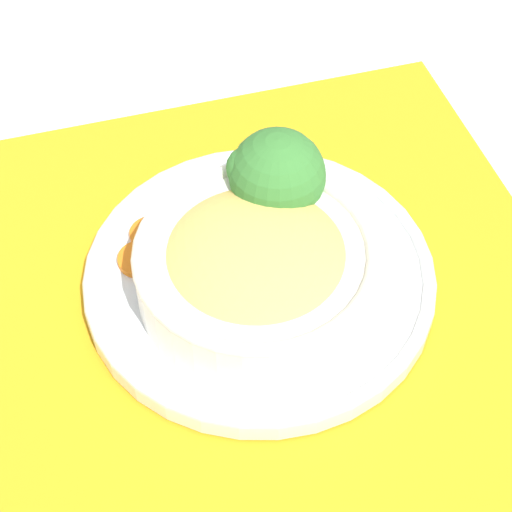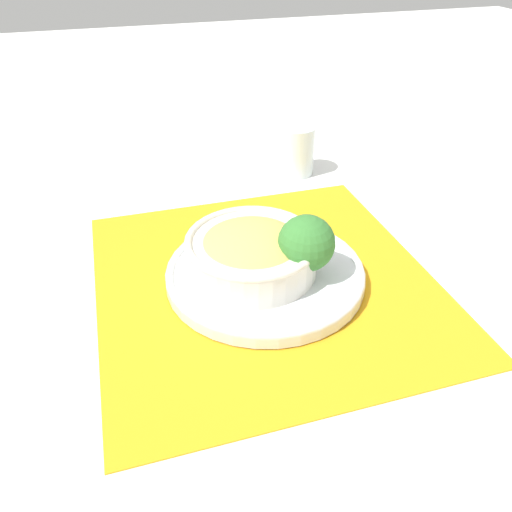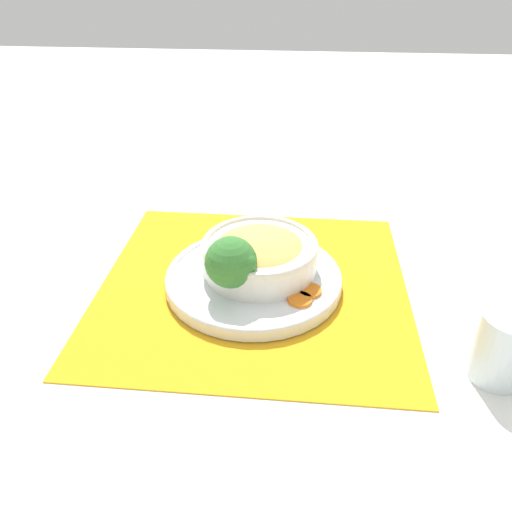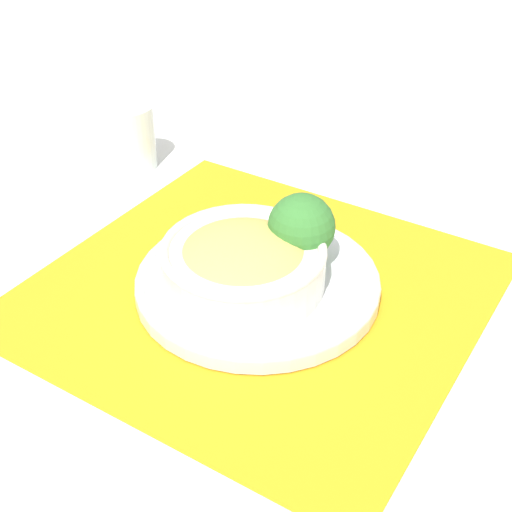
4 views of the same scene
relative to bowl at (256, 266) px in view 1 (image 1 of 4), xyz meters
name	(u,v)px [view 1 (image 1 of 4)]	position (x,y,z in m)	size (l,w,h in m)	color
ground_plane	(259,287)	(0.01, 0.02, -0.05)	(4.00, 4.00, 0.00)	white
placemat	(259,286)	(0.01, 0.02, -0.05)	(0.49, 0.47, 0.00)	orange
plate	(260,275)	(0.01, 0.02, -0.04)	(0.28, 0.28, 0.02)	silver
bowl	(256,266)	(0.00, 0.00, 0.00)	(0.19, 0.19, 0.06)	silver
broccoli_floret	(276,176)	(0.04, 0.07, 0.02)	(0.08, 0.08, 0.09)	#84AD5B
carrot_slice_near	(152,234)	(-0.07, 0.08, -0.03)	(0.04, 0.04, 0.01)	orange
carrot_slice_middle	(140,259)	(-0.08, 0.06, -0.03)	(0.04, 0.04, 0.01)	orange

